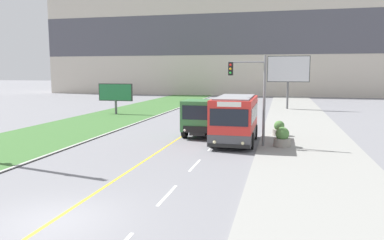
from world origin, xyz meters
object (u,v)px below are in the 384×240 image
object	(u,v)px
dump_truck	(203,118)
planter_round_second	(279,129)
car_distant	(232,105)
billboard_small	(116,93)
city_bus	(235,120)
billboard_large	(288,70)
planter_round_near	(282,138)
traffic_light_mast	(253,89)

from	to	relation	value
dump_truck	planter_round_second	size ratio (longest dim) A/B	6.45
car_distant	billboard_small	xyz separation A→B (m)	(-11.75, -6.43, 1.58)
city_bus	billboard_large	world-z (taller)	billboard_large
planter_round_second	car_distant	bearing A→B (deg)	108.19
city_bus	planter_round_second	bearing A→B (deg)	49.38
city_bus	planter_round_near	xyz separation A→B (m)	(2.98, -0.69, -0.93)
car_distant	dump_truck	bearing A→B (deg)	-89.44
city_bus	billboard_small	bearing A→B (deg)	137.07
car_distant	billboard_small	bearing A→B (deg)	-151.33
car_distant	planter_round_second	bearing A→B (deg)	-71.81
city_bus	traffic_light_mast	distance (m)	2.45
traffic_light_mast	billboard_small	distance (m)	21.14
dump_truck	billboard_large	world-z (taller)	billboard_large
car_distant	traffic_light_mast	world-z (taller)	traffic_light_mast
billboard_small	planter_round_near	size ratio (longest dim) A/B	3.23
billboard_large	planter_round_second	xyz separation A→B (m)	(-0.82, -19.57, -4.14)
billboard_small	planter_round_second	distance (m)	20.10
city_bus	dump_truck	world-z (taller)	city_bus
city_bus	billboard_large	size ratio (longest dim) A/B	0.90
traffic_light_mast	planter_round_second	world-z (taller)	traffic_light_mast
city_bus	planter_round_near	world-z (taller)	city_bus
city_bus	billboard_large	distance (m)	23.29
traffic_light_mast	planter_round_near	distance (m)	3.46
billboard_large	billboard_small	xyz separation A→B (m)	(-18.04, -9.35, -2.41)
city_bus	traffic_light_mast	world-z (taller)	traffic_light_mast
car_distant	planter_round_near	bearing A→B (deg)	-74.56
car_distant	traffic_light_mast	distance (m)	21.16
dump_truck	billboard_small	size ratio (longest dim) A/B	1.78
city_bus	car_distant	world-z (taller)	city_bus
car_distant	traffic_light_mast	bearing A→B (deg)	-79.32
city_bus	traffic_light_mast	xyz separation A→B (m)	(1.18, -0.72, 2.02)
dump_truck	billboard_small	world-z (taller)	billboard_small
billboard_large	planter_round_second	bearing A→B (deg)	-92.39
dump_truck	traffic_light_mast	distance (m)	5.30
billboard_large	planter_round_near	size ratio (longest dim) A/B	5.41
city_bus	billboard_small	size ratio (longest dim) A/B	1.50
dump_truck	car_distant	bearing A→B (deg)	90.56
car_distant	billboard_large	size ratio (longest dim) A/B	0.67
billboard_large	planter_round_near	world-z (taller)	billboard_large
dump_truck	traffic_light_mast	xyz separation A→B (m)	(3.71, -3.04, 2.25)
city_bus	dump_truck	xyz separation A→B (m)	(-2.53, 2.31, -0.22)
billboard_small	car_distant	bearing A→B (deg)	28.67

